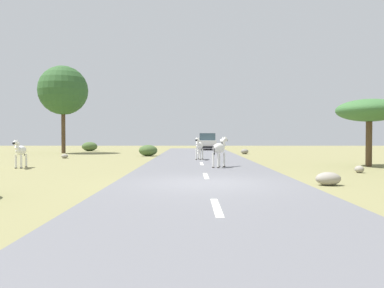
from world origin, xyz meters
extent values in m
plane|color=olive|center=(0.00, 0.00, 0.00)|extent=(90.00, 90.00, 0.00)
cube|color=slate|center=(0.06, 0.00, 0.03)|extent=(6.00, 64.00, 0.05)
cube|color=silver|center=(0.06, -4.00, 0.05)|extent=(0.16, 2.00, 0.01)
cube|color=silver|center=(0.06, 2.00, 0.05)|extent=(0.16, 2.00, 0.01)
cube|color=silver|center=(0.06, 8.00, 0.05)|extent=(0.16, 2.00, 0.01)
cube|color=silver|center=(0.06, 14.00, 0.05)|extent=(0.16, 2.00, 0.01)
cube|color=silver|center=(0.06, 20.00, 0.05)|extent=(0.16, 2.00, 0.01)
cube|color=silver|center=(0.06, 26.00, 0.05)|extent=(0.16, 2.00, 0.01)
ellipsoid|color=silver|center=(0.01, 11.45, 0.91)|extent=(0.61, 1.03, 0.46)
cylinder|color=silver|center=(-0.19, 11.17, 0.38)|extent=(0.12, 0.12, 0.66)
cylinder|color=#28231E|center=(-0.19, 11.17, 0.07)|extent=(0.13, 0.13, 0.04)
cylinder|color=silver|center=(0.05, 11.11, 0.38)|extent=(0.12, 0.12, 0.66)
cylinder|color=#28231E|center=(0.05, 11.11, 0.07)|extent=(0.13, 0.13, 0.04)
cylinder|color=silver|center=(-0.04, 11.79, 0.38)|extent=(0.12, 0.12, 0.66)
cylinder|color=#28231E|center=(-0.04, 11.79, 0.07)|extent=(0.13, 0.13, 0.04)
cylinder|color=silver|center=(0.20, 11.73, 0.38)|extent=(0.12, 0.12, 0.66)
cylinder|color=#28231E|center=(0.20, 11.73, 0.07)|extent=(0.13, 0.13, 0.04)
cylinder|color=silver|center=(-0.10, 11.00, 1.14)|extent=(0.25, 0.38, 0.39)
cube|color=black|center=(-0.10, 11.00, 1.22)|extent=(0.11, 0.32, 0.27)
ellipsoid|color=silver|center=(-0.16, 10.78, 1.29)|extent=(0.27, 0.45, 0.21)
ellipsoid|color=black|center=(-0.20, 10.61, 1.27)|extent=(0.16, 0.17, 0.13)
cone|color=silver|center=(-0.19, 10.89, 1.39)|extent=(0.10, 0.10, 0.12)
cone|color=silver|center=(-0.07, 10.86, 1.39)|extent=(0.10, 0.10, 0.12)
cylinder|color=black|center=(0.12, 11.92, 0.82)|extent=(0.07, 0.14, 0.39)
ellipsoid|color=silver|center=(0.80, 5.73, 0.94)|extent=(0.84, 1.08, 0.48)
cylinder|color=silver|center=(1.07, 5.96, 0.39)|extent=(0.14, 0.14, 0.69)
cylinder|color=#28231E|center=(1.07, 5.96, 0.07)|extent=(0.16, 0.16, 0.05)
cylinder|color=silver|center=(0.85, 6.08, 0.39)|extent=(0.14, 0.14, 0.69)
cylinder|color=#28231E|center=(0.85, 6.08, 0.07)|extent=(0.16, 0.16, 0.05)
cylinder|color=silver|center=(0.75, 5.38, 0.39)|extent=(0.14, 0.14, 0.69)
cylinder|color=#28231E|center=(0.75, 5.38, 0.07)|extent=(0.16, 0.16, 0.05)
cylinder|color=silver|center=(0.53, 5.50, 0.39)|extent=(0.14, 0.14, 0.69)
cylinder|color=#28231E|center=(0.53, 5.50, 0.07)|extent=(0.16, 0.16, 0.05)
cylinder|color=silver|center=(1.03, 6.15, 1.19)|extent=(0.33, 0.40, 0.41)
cube|color=black|center=(1.03, 6.15, 1.27)|extent=(0.19, 0.31, 0.28)
ellipsoid|color=silver|center=(1.15, 6.36, 1.34)|extent=(0.37, 0.47, 0.22)
ellipsoid|color=black|center=(1.23, 6.52, 1.32)|extent=(0.19, 0.20, 0.13)
cone|color=silver|center=(1.15, 6.23, 1.45)|extent=(0.11, 0.11, 0.13)
cone|color=silver|center=(1.04, 6.30, 1.45)|extent=(0.11, 0.11, 0.13)
cylinder|color=black|center=(0.56, 5.29, 0.85)|extent=(0.10, 0.14, 0.41)
ellipsoid|color=silver|center=(-8.57, 6.00, 0.83)|extent=(0.44, 0.97, 0.45)
cylinder|color=silver|center=(-8.67, 5.68, 0.32)|extent=(0.10, 0.10, 0.64)
cylinder|color=#28231E|center=(-8.67, 5.68, 0.02)|extent=(0.12, 0.12, 0.04)
cylinder|color=silver|center=(-8.43, 5.70, 0.32)|extent=(0.10, 0.10, 0.64)
cylinder|color=#28231E|center=(-8.43, 5.70, 0.02)|extent=(0.12, 0.12, 0.04)
cylinder|color=silver|center=(-8.71, 6.30, 0.32)|extent=(0.10, 0.10, 0.64)
cylinder|color=#28231E|center=(-8.71, 6.30, 0.02)|extent=(0.12, 0.12, 0.04)
cylinder|color=silver|center=(-8.47, 6.32, 0.32)|extent=(0.10, 0.10, 0.64)
cylinder|color=#28231E|center=(-8.47, 6.32, 0.02)|extent=(0.12, 0.12, 0.04)
cylinder|color=silver|center=(-8.54, 5.55, 1.07)|extent=(0.20, 0.35, 0.38)
cube|color=black|center=(-8.54, 5.55, 1.14)|extent=(0.06, 0.31, 0.26)
ellipsoid|color=silver|center=(-8.53, 5.33, 1.21)|extent=(0.20, 0.42, 0.21)
ellipsoid|color=black|center=(-8.51, 5.16, 1.19)|extent=(0.13, 0.15, 0.12)
cone|color=silver|center=(-8.59, 5.43, 1.31)|extent=(0.08, 0.08, 0.12)
cone|color=silver|center=(-8.47, 5.43, 1.31)|extent=(0.08, 0.08, 0.12)
cylinder|color=black|center=(-8.61, 6.47, 0.75)|extent=(0.04, 0.14, 0.38)
cube|color=white|center=(1.18, 27.96, 0.63)|extent=(1.92, 4.25, 0.80)
cube|color=#334751|center=(1.19, 28.16, 1.41)|extent=(1.70, 2.24, 0.76)
cube|color=black|center=(1.12, 25.80, 0.36)|extent=(1.71, 0.21, 0.24)
cylinder|color=black|center=(0.25, 26.63, 0.39)|extent=(0.24, 0.69, 0.68)
cylinder|color=black|center=(2.05, 26.58, 0.39)|extent=(0.24, 0.69, 0.68)
cylinder|color=black|center=(0.32, 29.33, 0.39)|extent=(0.24, 0.69, 0.68)
cylinder|color=black|center=(2.12, 29.28, 0.39)|extent=(0.24, 0.69, 0.68)
cylinder|color=#4C3823|center=(-11.64, 20.76, 1.89)|extent=(0.34, 0.34, 3.77)
sphere|color=#2D5628|center=(-11.64, 20.76, 5.46)|extent=(4.23, 4.23, 4.23)
cylinder|color=#4C3823|center=(8.34, 6.84, 1.12)|extent=(0.30, 0.30, 2.23)
ellipsoid|color=#386633|center=(8.34, 6.84, 2.79)|extent=(3.18, 3.18, 1.11)
ellipsoid|color=#425B2D|center=(-3.75, 16.32, 0.42)|extent=(1.39, 1.25, 0.83)
ellipsoid|color=#425B2D|center=(-10.62, 25.35, 0.45)|extent=(1.51, 1.36, 0.90)
ellipsoid|color=gray|center=(6.45, 3.67, 0.15)|extent=(0.37, 0.39, 0.30)
ellipsoid|color=gray|center=(3.94, 19.38, 0.22)|extent=(0.62, 0.65, 0.43)
ellipsoid|color=gray|center=(3.76, -0.21, 0.20)|extent=(0.77, 0.54, 0.41)
ellipsoid|color=gray|center=(-9.06, 13.50, 0.15)|extent=(0.46, 0.43, 0.29)
camera|label=1|loc=(-0.45, -11.69, 1.54)|focal=34.95mm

